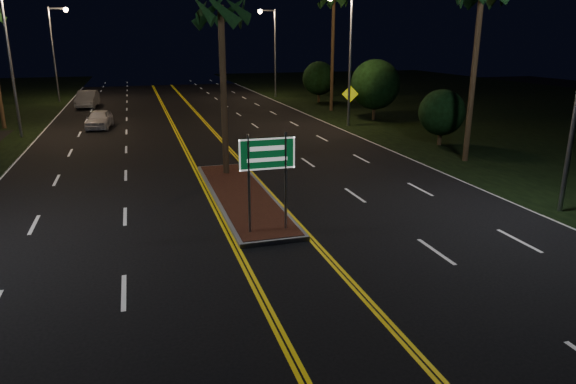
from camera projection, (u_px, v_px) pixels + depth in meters
name	position (u px, v px, depth m)	size (l,w,h in m)	color
ground	(293.00, 270.00, 14.21)	(120.00, 120.00, 0.00)	black
grass_right	(533.00, 110.00, 45.37)	(40.00, 110.00, 0.01)	black
median_island	(242.00, 196.00, 20.61)	(2.25, 10.25, 0.17)	gray
highway_sign	(267.00, 163.00, 16.08)	(1.80, 0.08, 3.20)	gray
streetlight_left_mid	(15.00, 46.00, 31.68)	(1.91, 0.44, 9.00)	gray
streetlight_left_far	(56.00, 43.00, 50.02)	(1.91, 0.44, 9.00)	gray
streetlight_right_near	(576.00, 54.00, 17.32)	(1.91, 0.44, 9.00)	gray
streetlight_right_mid	(346.00, 45.00, 35.67)	(1.91, 0.44, 9.00)	gray
streetlight_right_far	(272.00, 43.00, 54.01)	(1.91, 0.44, 9.00)	gray
palm_median	(221.00, 11.00, 21.74)	(2.40, 2.40, 8.30)	#382819
palm_right_far	(334.00, 0.00, 42.60)	(2.40, 2.40, 10.30)	#382819
shrub_near	(442.00, 112.00, 30.19)	(2.70, 2.70, 3.30)	#382819
shrub_mid	(375.00, 84.00, 39.28)	(3.78, 3.78, 4.62)	#382819
shrub_far	(319.00, 78.00, 50.34)	(3.24, 3.24, 3.96)	#382819
car_near	(99.00, 118.00, 36.24)	(1.94, 4.52, 1.51)	silver
car_far	(87.00, 98.00, 47.14)	(2.25, 5.26, 1.75)	#B2B6BC
warning_sign	(350.00, 99.00, 37.14)	(1.17, 0.34, 2.87)	gray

